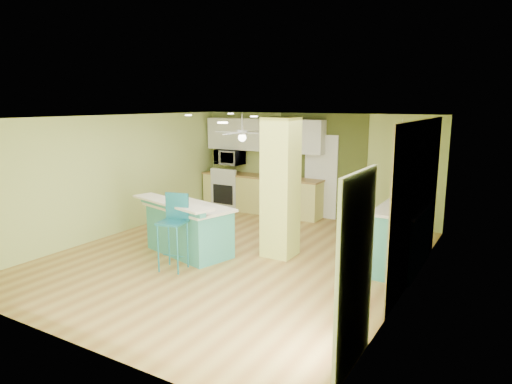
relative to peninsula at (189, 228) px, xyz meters
The scene contains 23 objects.
floor 1.01m from the peninsula, 17.27° to the left, with size 6.00×7.00×0.01m, color olive.
ceiling 2.21m from the peninsula, 17.27° to the left, with size 6.00×7.00×0.01m, color white.
wall_back 3.94m from the peninsula, 77.29° to the left, with size 6.00×0.01×2.50m, color #B5C76A.
wall_front 3.44m from the peninsula, 75.29° to the right, with size 6.00×0.01×2.50m, color #B5C76A.
wall_left 2.30m from the peninsula, behind, with size 0.01×7.00×2.50m, color #B5C76A.
wall_right 3.94m from the peninsula, ahead, with size 0.01×7.00×2.50m, color #B5C76A.
wood_panel 4.01m from the peninsula, 12.69° to the left, with size 0.02×3.40×2.50m, color olive.
olive_accent 3.97m from the peninsula, 74.36° to the left, with size 2.20×0.02×2.50m, color #495321.
interior_door 3.90m from the peninsula, 74.25° to the left, with size 0.82×0.05×2.00m, color white.
french_door 4.37m from the peninsula, 28.05° to the right, with size 0.04×1.08×2.10m, color silver.
column 1.85m from the peninsula, 27.00° to the left, with size 0.55×0.55×2.50m, color #D9E168.
kitchen_run 3.49m from the peninsula, 97.39° to the left, with size 3.25×0.63×0.94m.
stove 3.73m from the peninsula, 112.05° to the left, with size 0.76×0.66×1.08m.
upper_cabinets 3.90m from the peninsula, 97.15° to the left, with size 3.20×0.34×0.80m, color white.
microwave 3.84m from the peninsula, 112.00° to the left, with size 0.70×0.48×0.39m, color silver.
ceiling_fan 2.78m from the peninsula, 96.29° to the left, with size 1.41×1.41×0.61m.
pendant_lamp 3.91m from the peninsula, 16.16° to the left, with size 0.14×0.14×0.69m.
wall_decor 4.10m from the peninsula, 15.59° to the left, with size 0.03×0.90×0.70m, color brown.
peninsula is the anchor object (origin of this frame).
bar_stool 0.87m from the peninsula, 67.55° to the right, with size 0.50×0.50×1.27m.
side_counter 3.76m from the peninsula, 19.01° to the left, with size 0.71×1.67×1.08m.
fruit_bowl 3.51m from the peninsula, 85.01° to the left, with size 0.32×0.32×0.08m, color #372616.
canister 0.58m from the peninsula, 157.25° to the right, with size 0.16×0.16×0.17m, color yellow.
Camera 1 is at (4.33, -6.60, 2.76)m, focal length 32.00 mm.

